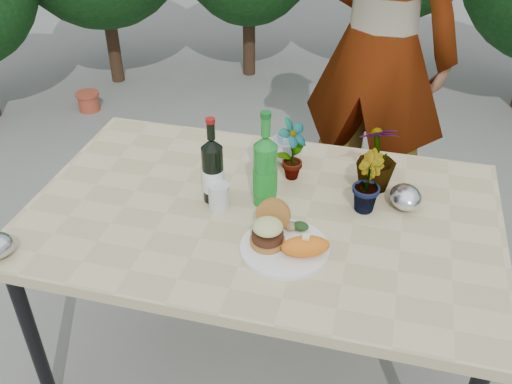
% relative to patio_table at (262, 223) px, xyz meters
% --- Properties ---
extents(ground, '(80.00, 80.00, 0.00)m').
position_rel_patio_table_xyz_m(ground, '(0.00, 0.00, -0.69)').
color(ground, slate).
rests_on(ground, ground).
extents(patio_table, '(1.60, 1.00, 0.75)m').
position_rel_patio_table_xyz_m(patio_table, '(0.00, 0.00, 0.00)').
color(patio_table, '#C8B585').
rests_on(patio_table, ground).
extents(dinner_plate, '(0.28, 0.28, 0.01)m').
position_rel_patio_table_xyz_m(dinner_plate, '(0.12, -0.18, 0.06)').
color(dinner_plate, white).
rests_on(dinner_plate, patio_table).
extents(burger_stack, '(0.11, 0.16, 0.11)m').
position_rel_patio_table_xyz_m(burger_stack, '(0.06, -0.17, 0.12)').
color(burger_stack, '#B7722D').
rests_on(burger_stack, dinner_plate).
extents(sweet_potato, '(0.17, 0.12, 0.06)m').
position_rel_patio_table_xyz_m(sweet_potato, '(0.19, -0.20, 0.10)').
color(sweet_potato, orange).
rests_on(sweet_potato, dinner_plate).
extents(grilled_veg, '(0.08, 0.05, 0.03)m').
position_rel_patio_table_xyz_m(grilled_veg, '(0.14, -0.09, 0.09)').
color(grilled_veg, olive).
rests_on(grilled_veg, dinner_plate).
extents(wine_bottle, '(0.08, 0.08, 0.32)m').
position_rel_patio_table_xyz_m(wine_bottle, '(-0.18, 0.02, 0.17)').
color(wine_bottle, black).
rests_on(wine_bottle, patio_table).
extents(sparkling_water, '(0.08, 0.08, 0.35)m').
position_rel_patio_table_xyz_m(sparkling_water, '(-0.00, 0.05, 0.19)').
color(sparkling_water, '#178025').
rests_on(sparkling_water, patio_table).
extents(plastic_cup, '(0.07, 0.07, 0.09)m').
position_rel_patio_table_xyz_m(plastic_cup, '(-0.14, -0.02, 0.10)').
color(plastic_cup, silver).
rests_on(plastic_cup, patio_table).
extents(seedling_left, '(0.14, 0.15, 0.24)m').
position_rel_patio_table_xyz_m(seedling_left, '(0.06, 0.22, 0.18)').
color(seedling_left, '#26531C').
rests_on(seedling_left, patio_table).
extents(seedling_mid, '(0.12, 0.14, 0.21)m').
position_rel_patio_table_xyz_m(seedling_mid, '(0.34, 0.10, 0.16)').
color(seedling_mid, '#285C1F').
rests_on(seedling_mid, patio_table).
extents(seedling_right, '(0.18, 0.18, 0.25)m').
position_rel_patio_table_xyz_m(seedling_right, '(0.36, 0.24, 0.18)').
color(seedling_right, '#28531C').
rests_on(seedling_right, patio_table).
extents(blue_bowl, '(0.13, 0.13, 0.10)m').
position_rel_patio_table_xyz_m(blue_bowl, '(0.01, 0.33, 0.11)').
color(blue_bowl, silver).
rests_on(blue_bowl, patio_table).
extents(foil_packet_right, '(0.14, 0.16, 0.08)m').
position_rel_patio_table_xyz_m(foil_packet_right, '(0.47, 0.14, 0.10)').
color(foil_packet_right, silver).
rests_on(foil_packet_right, patio_table).
extents(person, '(0.81, 0.65, 1.95)m').
position_rel_patio_table_xyz_m(person, '(0.29, 1.00, 0.28)').
color(person, '#A27451').
rests_on(person, ground).
extents(terracotta_pot, '(0.17, 0.17, 0.14)m').
position_rel_patio_table_xyz_m(terracotta_pot, '(-1.77, 1.86, -0.62)').
color(terracotta_pot, '#B0442D').
rests_on(terracotta_pot, ground).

